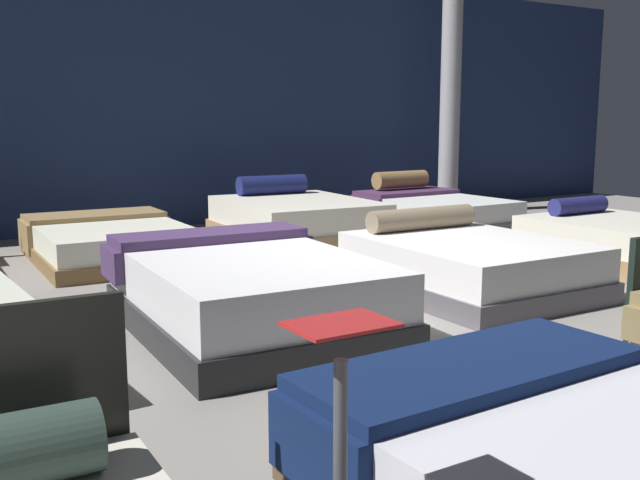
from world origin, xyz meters
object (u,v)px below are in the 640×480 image
object	(u,v)px
bed_7	(632,244)
bed_11	(433,211)
bed_5	(249,293)
bed_1	(586,471)
bed_10	(296,220)
support_pillar	(450,99)
bed_6	(468,264)
bed_9	(109,242)

from	to	relation	value
bed_7	bed_11	distance (m)	3.08
bed_5	bed_11	world-z (taller)	bed_11
bed_1	bed_10	distance (m)	6.32
bed_10	support_pillar	distance (m)	3.88
bed_1	bed_6	size ratio (longest dim) A/B	1.01
support_pillar	bed_1	bearing A→B (deg)	-128.06
bed_9	bed_6	bearing A→B (deg)	-51.62
bed_5	bed_7	world-z (taller)	bed_7
bed_6	bed_1	bearing A→B (deg)	-125.25
bed_11	bed_10	bearing A→B (deg)	179.53
bed_1	bed_5	distance (m)	2.89
bed_6	support_pillar	bearing A→B (deg)	51.48
bed_7	support_pillar	bearing A→B (deg)	72.45
bed_5	bed_10	xyz separation A→B (m)	(2.12, 3.04, -0.01)
bed_11	bed_5	bearing A→B (deg)	-145.39
bed_1	bed_10	bearing A→B (deg)	68.21
bed_10	support_pillar	size ratio (longest dim) A/B	0.59
bed_9	support_pillar	bearing A→B (deg)	13.05
bed_7	bed_6	bearing A→B (deg)	176.81
bed_5	support_pillar	world-z (taller)	support_pillar
bed_1	bed_11	size ratio (longest dim) A/B	0.99
bed_1	bed_7	distance (m)	5.14
bed_1	bed_9	bearing A→B (deg)	88.86
bed_10	support_pillar	xyz separation A→B (m)	(3.39, 1.17, 1.49)
bed_5	bed_10	distance (m)	3.70
bed_1	bed_6	distance (m)	3.69
bed_6	bed_11	distance (m)	3.66
bed_9	bed_10	size ratio (longest dim) A/B	1.00
bed_5	bed_7	xyz separation A→B (m)	(4.20, -0.02, -0.04)
bed_1	bed_5	bearing A→B (deg)	87.23
bed_6	bed_10	size ratio (longest dim) A/B	0.95
bed_5	bed_9	bearing A→B (deg)	95.00
bed_7	bed_9	world-z (taller)	bed_7
bed_10	bed_11	xyz separation A→B (m)	(2.14, 0.03, -0.03)
bed_5	bed_10	world-z (taller)	bed_10
bed_9	bed_11	distance (m)	4.36
bed_7	bed_10	distance (m)	3.70
bed_9	bed_10	distance (m)	2.23
support_pillar	bed_5	bearing A→B (deg)	-142.60
bed_11	bed_9	bearing A→B (deg)	178.66
bed_7	bed_1	bearing A→B (deg)	-146.33
bed_6	bed_7	world-z (taller)	bed_6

